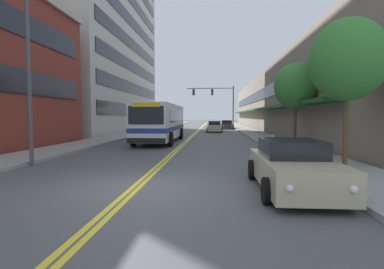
# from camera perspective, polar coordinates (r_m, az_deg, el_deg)

# --- Properties ---
(ground_plane) EXTENTS (240.00, 240.00, 0.00)m
(ground_plane) POSITION_cam_1_polar(r_m,az_deg,el_deg) (45.63, 1.36, 0.95)
(ground_plane) COLOR #4C4C4F
(sidewalk_left) EXTENTS (2.83, 106.00, 0.15)m
(sidewalk_left) POSITION_cam_1_polar(r_m,az_deg,el_deg) (46.48, -7.19, 1.06)
(sidewalk_left) COLOR gray
(sidewalk_left) RESTS_ON ground_plane
(sidewalk_right) EXTENTS (2.83, 106.00, 0.15)m
(sidewalk_right) POSITION_cam_1_polar(r_m,az_deg,el_deg) (45.81, 10.03, 1.00)
(sidewalk_right) COLOR gray
(sidewalk_right) RESTS_ON ground_plane
(centre_line) EXTENTS (0.34, 106.00, 0.01)m
(centre_line) POSITION_cam_1_polar(r_m,az_deg,el_deg) (45.63, 1.36, 0.95)
(centre_line) COLOR yellow
(centre_line) RESTS_ON ground_plane
(office_tower_left) EXTENTS (12.08, 29.03, 25.92)m
(office_tower_left) POSITION_cam_1_polar(r_m,az_deg,el_deg) (45.00, -18.79, 17.37)
(office_tower_left) COLOR #BCB7AD
(office_tower_left) RESTS_ON ground_plane
(storefront_row_right) EXTENTS (9.10, 68.00, 7.97)m
(storefront_row_right) POSITION_cam_1_polar(r_m,az_deg,el_deg) (46.72, 17.02, 5.74)
(storefront_row_right) COLOR gray
(storefront_row_right) RESTS_ON ground_plane
(city_bus) EXTENTS (2.84, 10.70, 2.96)m
(city_bus) POSITION_cam_1_polar(r_m,az_deg,el_deg) (24.10, -5.88, 2.60)
(city_bus) COLOR silver
(city_bus) RESTS_ON ground_plane
(car_navy_parked_left_near) EXTENTS (2.11, 4.64, 1.30)m
(car_navy_parked_left_near) POSITION_cam_1_polar(r_m,az_deg,el_deg) (34.55, -6.80, 1.12)
(car_navy_parked_left_near) COLOR #19234C
(car_navy_parked_left_near) RESTS_ON ground_plane
(car_charcoal_parked_left_mid) EXTENTS (2.09, 4.14, 1.37)m
(car_charcoal_parked_left_mid) POSITION_cam_1_polar(r_m,az_deg,el_deg) (40.59, -5.05, 1.51)
(car_charcoal_parked_left_mid) COLOR #232328
(car_charcoal_parked_left_mid) RESTS_ON ground_plane
(car_beige_parked_right_foreground) EXTENTS (2.06, 4.62, 1.40)m
(car_beige_parked_right_foreground) POSITION_cam_1_polar(r_m,az_deg,el_deg) (8.84, 18.51, -5.84)
(car_beige_parked_right_foreground) COLOR #BCAD89
(car_beige_parked_right_foreground) RESTS_ON ground_plane
(car_dark_grey_parked_right_mid) EXTENTS (2.11, 4.46, 1.39)m
(car_dark_grey_parked_right_mid) POSITION_cam_1_polar(r_m,az_deg,el_deg) (48.46, 6.63, 1.84)
(car_dark_grey_parked_right_mid) COLOR #38383D
(car_dark_grey_parked_right_mid) RESTS_ON ground_plane
(car_champagne_moving_lead) EXTENTS (2.01, 4.74, 1.41)m
(car_champagne_moving_lead) POSITION_cam_1_polar(r_m,az_deg,el_deg) (39.05, 4.29, 1.46)
(car_champagne_moving_lead) COLOR beige
(car_champagne_moving_lead) RESTS_ON ground_plane
(traffic_signal_mast) EXTENTS (7.26, 0.38, 6.68)m
(traffic_signal_mast) POSITION_cam_1_polar(r_m,az_deg,el_deg) (46.48, 4.82, 6.90)
(traffic_signal_mast) COLOR #47474C
(traffic_signal_mast) RESTS_ON ground_plane
(street_lamp_left_near) EXTENTS (1.83, 0.28, 8.64)m
(street_lamp_left_near) POSITION_cam_1_polar(r_m,az_deg,el_deg) (14.22, -28.05, 15.16)
(street_lamp_left_near) COLOR #47474C
(street_lamp_left_near) RESTS_ON ground_plane
(street_tree_right_near) EXTENTS (2.71, 2.71, 5.44)m
(street_tree_right_near) POSITION_cam_1_polar(r_m,az_deg,el_deg) (12.49, 27.52, 12.47)
(street_tree_right_near) COLOR brown
(street_tree_right_near) RESTS_ON sidewalk_right
(street_tree_right_mid) EXTENTS (2.68, 2.68, 5.29)m
(street_tree_right_mid) POSITION_cam_1_polar(r_m,az_deg,el_deg) (20.40, 19.14, 8.65)
(street_tree_right_mid) COLOR brown
(street_tree_right_mid) RESTS_ON sidewalk_right
(fire_hydrant) EXTENTS (0.32, 0.24, 0.76)m
(fire_hydrant) POSITION_cam_1_polar(r_m,az_deg,el_deg) (19.50, 15.11, -1.11)
(fire_hydrant) COLOR #B7B7BC
(fire_hydrant) RESTS_ON sidewalk_right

